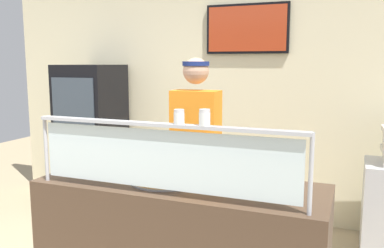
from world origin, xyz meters
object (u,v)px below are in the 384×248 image
Objects in this scene: pizza_server at (158,176)px; parmesan_shaker at (179,118)px; pepper_flake_shaker at (205,119)px; pizza_tray at (165,179)px; drink_fridge at (92,137)px; worker_figure at (196,151)px.

parmesan_shaker is (0.26, -0.25, 0.43)m from pizza_server.
pizza_server is at bearing 136.67° from parmesan_shaker.
pizza_server is 0.56m from parmesan_shaker.
pepper_flake_shaker is (0.15, 0.00, 0.00)m from parmesan_shaker.
pizza_tray is 0.57m from parmesan_shaker.
parmesan_shaker is 2.75m from drink_fridge.
worker_figure is 1.90m from drink_fridge.
pepper_flake_shaker reaches higher than pizza_server.
worker_figure is (-0.05, 0.70, 0.04)m from pizza_tray.
worker_figure is (-0.43, 0.97, -0.41)m from pepper_flake_shaker.
pepper_flake_shaker is (0.41, -0.25, 0.43)m from pizza_server.
worker_figure is at bearing 105.75° from parmesan_shaker.
pizza_tray is 0.27× the size of drink_fridge.
pizza_server is at bearing -44.16° from drink_fridge.
pizza_tray is 0.26× the size of worker_figure.
parmesan_shaker reaches higher than pizza_server.
parmesan_shaker is at bearing -49.14° from pizza_server.
worker_figure reaches higher than pepper_flake_shaker.
pizza_tray is at bearing -43.10° from drink_fridge.
pizza_tray is 2.35m from drink_fridge.
pepper_flake_shaker is at bearing -66.31° from worker_figure.
pepper_flake_shaker is (0.37, -0.27, 0.45)m from pizza_tray.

